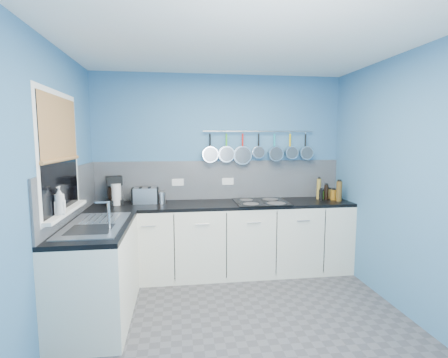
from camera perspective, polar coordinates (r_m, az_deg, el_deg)
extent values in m
cube|color=#47474C|center=(3.32, 2.86, -23.80)|extent=(3.20, 3.00, 0.02)
cube|color=white|center=(2.97, 3.17, 23.04)|extent=(3.20, 3.00, 0.02)
cube|color=teal|center=(4.37, -0.71, 1.19)|extent=(3.20, 0.02, 2.50)
cube|color=teal|center=(1.46, 14.34, -10.44)|extent=(3.20, 0.02, 2.50)
cube|color=teal|center=(3.03, -28.46, -2.15)|extent=(0.02, 3.00, 2.50)
cube|color=teal|center=(3.56, 29.41, -0.99)|extent=(0.02, 3.00, 2.50)
cube|color=gray|center=(4.36, -0.67, -0.15)|extent=(3.20, 0.02, 0.50)
cube|color=gray|center=(3.60, -24.70, -2.26)|extent=(0.02, 1.80, 0.50)
cube|color=silver|center=(4.23, -0.16, -10.36)|extent=(3.20, 0.60, 0.86)
cube|color=black|center=(4.12, -0.16, -4.37)|extent=(3.20, 0.60, 0.04)
cube|color=silver|center=(3.43, -20.81, -14.99)|extent=(0.60, 1.20, 0.86)
cube|color=black|center=(3.29, -21.14, -7.69)|extent=(0.60, 1.20, 0.04)
cube|color=white|center=(3.27, -26.34, 3.86)|extent=(0.01, 1.00, 1.10)
cube|color=black|center=(3.27, -26.26, 3.86)|extent=(0.01, 0.90, 1.00)
cube|color=olive|center=(3.27, -26.33, 7.80)|extent=(0.01, 0.90, 0.55)
cube|color=white|center=(3.33, -25.46, -5.01)|extent=(0.10, 0.98, 0.03)
cube|color=silver|center=(3.29, -21.16, -7.28)|extent=(0.50, 0.95, 0.01)
cube|color=white|center=(4.31, -7.92, -0.56)|extent=(0.15, 0.01, 0.09)
cube|color=white|center=(4.36, 0.66, -0.41)|extent=(0.15, 0.01, 0.09)
cylinder|color=silver|center=(4.38, 5.96, 8.11)|extent=(1.45, 0.02, 0.02)
imported|color=white|center=(3.11, -26.35, -3.33)|extent=(0.10, 0.10, 0.24)
imported|color=white|center=(3.12, -26.28, -3.91)|extent=(0.09, 0.09, 0.17)
cylinder|color=white|center=(4.16, -17.98, -2.52)|extent=(0.11, 0.11, 0.26)
cube|color=silver|center=(4.18, -13.34, -2.78)|extent=(0.30, 0.17, 0.19)
cylinder|color=silver|center=(4.15, -10.67, -3.15)|extent=(0.11, 0.11, 0.14)
cube|color=black|center=(4.16, 6.35, -3.92)|extent=(0.65, 0.57, 0.01)
cylinder|color=brown|center=(4.62, 17.56, -2.42)|extent=(0.06, 0.06, 0.12)
cylinder|color=#265919|center=(4.58, 16.56, -2.60)|extent=(0.06, 0.06, 0.10)
cylinder|color=olive|center=(4.53, 15.92, -1.63)|extent=(0.06, 0.06, 0.27)
cylinder|color=#8C5914|center=(4.53, 18.24, -2.59)|extent=(0.07, 0.07, 0.13)
cylinder|color=black|center=(4.52, 17.09, -2.19)|extent=(0.05, 0.05, 0.19)
cylinder|color=black|center=(4.45, 16.27, -2.63)|extent=(0.05, 0.05, 0.14)
cylinder|color=brown|center=(4.45, 19.09, -1.98)|extent=(0.07, 0.07, 0.25)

